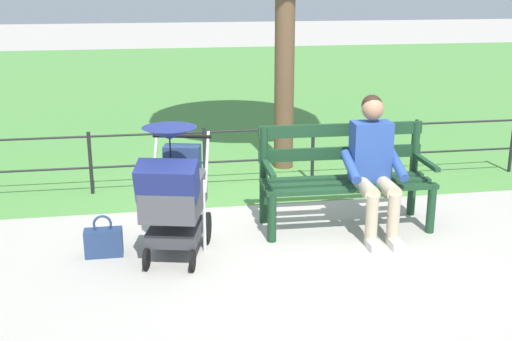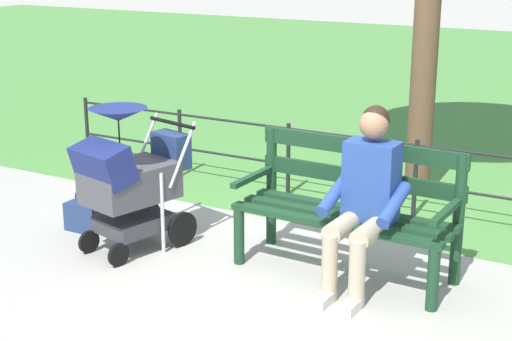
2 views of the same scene
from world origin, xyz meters
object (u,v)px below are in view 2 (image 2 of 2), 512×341
(park_bench, at_px, (350,202))
(stroller, at_px, (129,177))
(handbag, at_px, (83,217))
(person_on_bench, at_px, (365,195))

(park_bench, height_order, stroller, stroller)
(handbag, bearing_deg, park_bench, -170.76)
(park_bench, bearing_deg, handbag, 9.24)
(park_bench, bearing_deg, person_on_bench, 131.93)
(park_bench, relative_size, stroller, 1.40)
(person_on_bench, height_order, handbag, person_on_bench)
(handbag, bearing_deg, person_on_bench, -176.70)
(park_bench, height_order, handbag, park_bench)
(park_bench, relative_size, handbag, 4.36)
(stroller, xyz_separation_m, handbag, (0.61, -0.12, -0.47))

